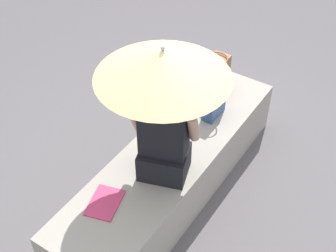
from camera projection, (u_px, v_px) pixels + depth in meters
ground_plane at (171, 190)px, 3.95m from camera, size 14.00×14.00×0.00m
stone_bench at (171, 171)px, 3.79m from camera, size 2.35×0.64×0.47m
person_seated at (164, 133)px, 3.21m from camera, size 0.37×0.51×0.90m
parasol at (163, 64)px, 2.85m from camera, size 0.87×0.87×1.07m
handbag_black at (214, 103)px, 3.86m from camera, size 0.23×0.17×0.26m
tote_bag_canvas at (215, 75)px, 4.08m from camera, size 0.26×0.20×0.35m
magazine at (105, 203)px, 3.25m from camera, size 0.32×0.27×0.01m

